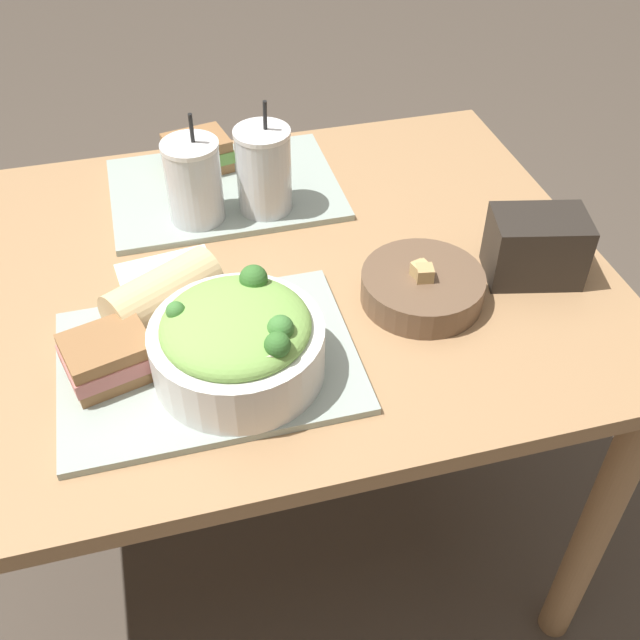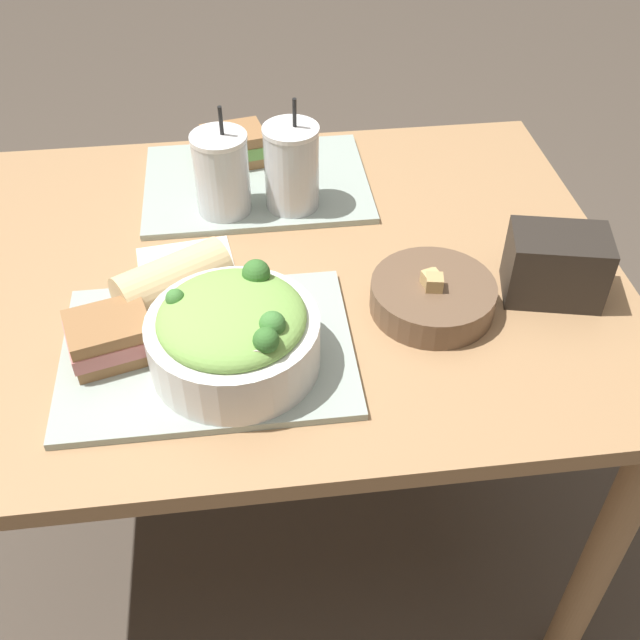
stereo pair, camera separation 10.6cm
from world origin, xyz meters
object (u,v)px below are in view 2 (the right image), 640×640
object	(u,v)px
soup_bowl	(433,295)
napkin_folded	(185,262)
baguette_near	(174,281)
salad_bowl	(234,333)
drink_cup_dark	(222,176)
sandwich_near	(110,337)
sandwich_far	(235,146)
drink_cup_red	(292,170)
chip_bag	(556,265)

from	to	relation	value
soup_bowl	napkin_folded	distance (m)	0.41
baguette_near	napkin_folded	size ratio (longest dim) A/B	1.13
salad_bowl	drink_cup_dark	bearing A→B (deg)	90.70
sandwich_near	baguette_near	xyz separation A→B (m)	(0.09, 0.10, 0.01)
sandwich_far	napkin_folded	world-z (taller)	sandwich_far
napkin_folded	drink_cup_dark	bearing A→B (deg)	61.86
baguette_near	drink_cup_red	xyz separation A→B (m)	(0.20, 0.24, 0.03)
salad_bowl	napkin_folded	size ratio (longest dim) A/B	1.43
sandwich_far	drink_cup_red	bearing A→B (deg)	-71.26
sandwich_near	drink_cup_red	xyz separation A→B (m)	(0.29, 0.35, 0.04)
baguette_near	chip_bag	xyz separation A→B (m)	(0.58, -0.04, 0.00)
sandwich_far	drink_cup_red	world-z (taller)	drink_cup_red
sandwich_near	drink_cup_red	size ratio (longest dim) A/B	0.67
salad_bowl	drink_cup_red	world-z (taller)	drink_cup_red
soup_bowl	salad_bowl	bearing A→B (deg)	-163.04
sandwich_near	drink_cup_dark	bearing A→B (deg)	48.89
sandwich_near	sandwich_far	size ratio (longest dim) A/B	1.02
sandwich_near	soup_bowl	bearing A→B (deg)	-9.04
baguette_near	sandwich_far	world-z (taller)	baguette_near
soup_bowl	sandwich_near	distance (m)	0.48
sandwich_near	baguette_near	bearing A→B (deg)	34.64
baguette_near	sandwich_far	bearing A→B (deg)	-43.91
salad_bowl	baguette_near	world-z (taller)	salad_bowl
chip_bag	napkin_folded	bearing A→B (deg)	178.26
drink_cup_red	baguette_near	bearing A→B (deg)	-129.56
chip_bag	baguette_near	bearing A→B (deg)	-170.81
salad_bowl	sandwich_near	xyz separation A→B (m)	(-0.17, 0.04, -0.02)
drink_cup_red	chip_bag	distance (m)	0.47
soup_bowl	napkin_folded	xyz separation A→B (m)	(-0.38, 0.16, -0.02)
salad_bowl	sandwich_near	bearing A→B (deg)	167.16
salad_bowl	drink_cup_red	size ratio (longest dim) A/B	1.16
salad_bowl	chip_bag	distance (m)	0.51
soup_bowl	drink_cup_dark	xyz separation A→B (m)	(-0.31, 0.30, 0.05)
baguette_near	drink_cup_dark	bearing A→B (deg)	-47.64
soup_bowl	sandwich_far	bearing A→B (deg)	121.37
baguette_near	napkin_folded	distance (m)	0.12
drink_cup_dark	chip_bag	bearing A→B (deg)	-29.44
soup_bowl	baguette_near	bearing A→B (deg)	172.43
drink_cup_red	soup_bowl	bearing A→B (deg)	-57.83
sandwich_far	baguette_near	bearing A→B (deg)	-115.65
salad_bowl	sandwich_near	distance (m)	0.18
soup_bowl	baguette_near	size ratio (longest dim) A/B	1.01
sandwich_near	drink_cup_red	bearing A→B (deg)	34.92
drink_cup_dark	chip_bag	world-z (taller)	drink_cup_dark
soup_bowl	sandwich_far	distance (m)	0.54
chip_bag	salad_bowl	bearing A→B (deg)	-155.02
drink_cup_red	chip_bag	world-z (taller)	drink_cup_red
baguette_near	napkin_folded	xyz separation A→B (m)	(0.01, 0.11, -0.05)
sandwich_near	drink_cup_dark	world-z (taller)	drink_cup_dark
sandwich_far	napkin_folded	size ratio (longest dim) A/B	0.80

